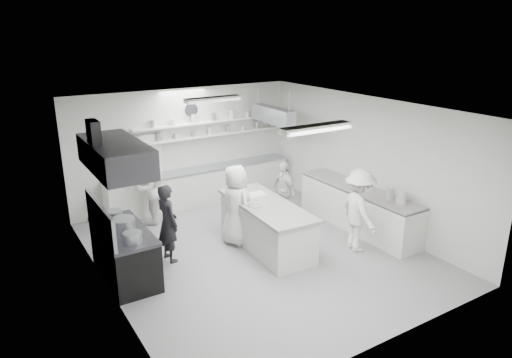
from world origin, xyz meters
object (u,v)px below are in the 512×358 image
stove (125,255)px  prep_island (266,226)px  cook_stove (168,223)px  back_counter (202,186)px  right_counter (358,209)px  cook_back (151,187)px

stove → prep_island: bearing=-6.0°
stove → cook_stove: cook_stove is taller
back_counter → right_counter: bearing=-55.3°
cook_back → right_counter: bearing=126.3°
back_counter → right_counter: (2.35, -3.40, 0.01)m
right_counter → cook_stove: (-4.31, 0.82, 0.32)m
cook_back → stove: bearing=40.8°
stove → cook_stove: 1.03m
right_counter → back_counter: bearing=124.7°
stove → prep_island: 2.93m
right_counter → cook_back: 4.85m
right_counter → prep_island: (-2.34, 0.30, -0.01)m
stove → cook_stove: bearing=12.9°
prep_island → stove: bearing=177.0°
back_counter → cook_stove: (-1.96, -2.58, 0.33)m
prep_island → cook_stove: bearing=168.1°
stove → cook_stove: (0.94, 0.22, 0.34)m
stove → back_counter: bearing=44.0°
stove → right_counter: (5.25, -0.60, 0.02)m
cook_back → cook_stove: bearing=61.2°
back_counter → prep_island: (0.01, -3.10, -0.00)m
stove → right_counter: right_counter is taller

